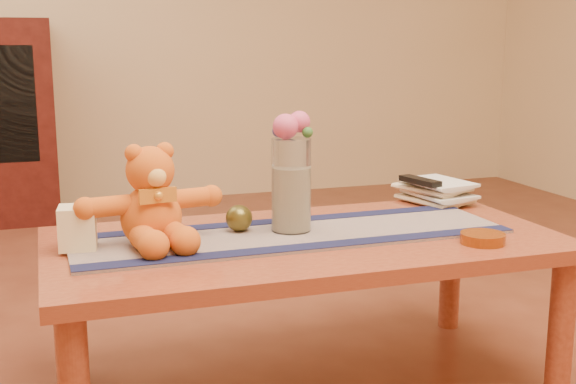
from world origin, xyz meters
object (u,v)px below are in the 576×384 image
object	(u,v)px
glass_vase	(291,185)
teddy_bear	(151,196)
bronze_ball	(239,218)
book_bottom	(417,203)
tv_remote	(420,181)
amber_dish	(483,238)
pillar_candle	(77,228)

from	to	relation	value
glass_vase	teddy_bear	bearing A→B (deg)	-179.39
glass_vase	bronze_ball	size ratio (longest dim) A/B	3.47
book_bottom	glass_vase	bearing A→B (deg)	-174.36
book_bottom	tv_remote	distance (m)	0.08
glass_vase	tv_remote	size ratio (longest dim) A/B	1.62
book_bottom	amber_dish	size ratio (longest dim) A/B	1.87
tv_remote	amber_dish	size ratio (longest dim) A/B	1.34
glass_vase	amber_dish	size ratio (longest dim) A/B	2.18
bronze_ball	tv_remote	size ratio (longest dim) A/B	0.47
glass_vase	book_bottom	bearing A→B (deg)	22.01
glass_vase	amber_dish	world-z (taller)	glass_vase
teddy_bear	amber_dish	distance (m)	0.89
pillar_candle	teddy_bear	bearing A→B (deg)	-1.37
book_bottom	amber_dish	distance (m)	0.47
glass_vase	amber_dish	bearing A→B (deg)	-30.29
bronze_ball	teddy_bear	bearing A→B (deg)	-170.28
bronze_ball	tv_remote	xyz separation A→B (m)	(0.65, 0.16, 0.04)
teddy_bear	glass_vase	xyz separation A→B (m)	(0.39, 0.00, 0.01)
teddy_bear	book_bottom	bearing A→B (deg)	3.70
teddy_bear	book_bottom	size ratio (longest dim) A/B	1.65
teddy_bear	glass_vase	distance (m)	0.39
teddy_bear	bronze_ball	xyz separation A→B (m)	(0.25, 0.04, -0.09)
bronze_ball	book_bottom	xyz separation A→B (m)	(0.65, 0.17, -0.04)
pillar_candle	tv_remote	distance (m)	1.10
book_bottom	amber_dish	xyz separation A→B (m)	(-0.05, -0.47, 0.00)
book_bottom	amber_dish	bearing A→B (deg)	-113.06
tv_remote	bronze_ball	bearing A→B (deg)	-179.83
teddy_bear	bronze_ball	world-z (taller)	teddy_bear
bronze_ball	book_bottom	world-z (taller)	bronze_ball
tv_remote	amber_dish	world-z (taller)	tv_remote
glass_vase	book_bottom	distance (m)	0.56
bronze_ball	tv_remote	bearing A→B (deg)	13.54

